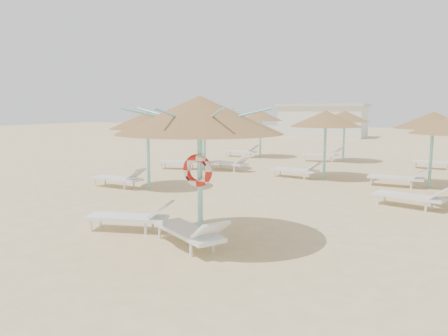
% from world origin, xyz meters
% --- Properties ---
extents(ground, '(120.00, 120.00, 0.00)m').
position_xyz_m(ground, '(0.00, 0.00, 0.00)').
color(ground, '#D8BE83').
rests_on(ground, ground).
extents(main_palapa, '(3.41, 3.41, 3.06)m').
position_xyz_m(main_palapa, '(0.35, -0.16, 2.66)').
color(main_palapa, '#7DD9CF').
rests_on(main_palapa, ground).
extents(lounger_main_a, '(2.06, 1.13, 0.72)m').
position_xyz_m(lounger_main_a, '(-1.49, -0.07, 0.34)').
color(lounger_main_a, white).
rests_on(lounger_main_a, ground).
extents(lounger_main_b, '(2.10, 1.55, 0.75)m').
position_xyz_m(lounger_main_b, '(0.38, -0.56, 0.36)').
color(lounger_main_b, white).
rests_on(lounger_main_b, ground).
extents(palapa_field, '(18.19, 13.69, 2.72)m').
position_xyz_m(palapa_field, '(2.31, 9.56, 2.31)').
color(palapa_field, '#7DD9CF').
rests_on(palapa_field, ground).
extents(service_hut, '(8.40, 4.40, 3.25)m').
position_xyz_m(service_hut, '(-6.00, 35.00, 1.64)').
color(service_hut, silver).
rests_on(service_hut, ground).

